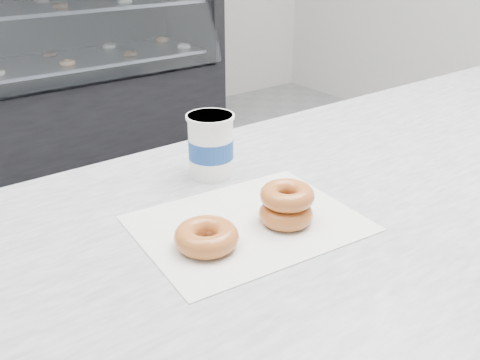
# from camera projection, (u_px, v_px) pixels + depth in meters

# --- Properties ---
(ground) EXTENTS (5.00, 5.00, 0.00)m
(ground) POSITION_uv_depth(u_px,v_px,m) (239.00, 342.00, 1.88)
(ground) COLOR gray
(ground) RESTS_ON ground
(counter) EXTENTS (3.06, 0.76, 0.90)m
(counter) POSITION_uv_depth(u_px,v_px,m) (392.00, 336.00, 1.26)
(counter) COLOR #333335
(counter) RESTS_ON ground
(display_case) EXTENTS (2.40, 0.74, 1.25)m
(display_case) POSITION_uv_depth(u_px,v_px,m) (27.00, 81.00, 3.20)
(display_case) COLOR black
(display_case) RESTS_ON ground
(wax_paper) EXTENTS (0.36, 0.29, 0.00)m
(wax_paper) POSITION_uv_depth(u_px,v_px,m) (248.00, 223.00, 0.84)
(wax_paper) COLOR silver
(wax_paper) RESTS_ON counter
(donut_single) EXTENTS (0.11, 0.11, 0.03)m
(donut_single) POSITION_uv_depth(u_px,v_px,m) (206.00, 237.00, 0.77)
(donut_single) COLOR #B46831
(donut_single) RESTS_ON wax_paper
(donut_stack) EXTENTS (0.12, 0.12, 0.06)m
(donut_stack) POSITION_uv_depth(u_px,v_px,m) (286.00, 205.00, 0.83)
(donut_stack) COLOR #B46831
(donut_stack) RESTS_ON wax_paper
(coffee_cup) EXTENTS (0.10, 0.10, 0.12)m
(coffee_cup) POSITION_uv_depth(u_px,v_px,m) (211.00, 145.00, 0.98)
(coffee_cup) COLOR white
(coffee_cup) RESTS_ON counter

